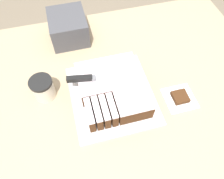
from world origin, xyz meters
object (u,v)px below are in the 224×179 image
object	(u,v)px
cake_board	(112,95)
brownie	(180,97)
cake	(113,88)
knife	(88,78)
coffee_cup	(43,88)
storage_box	(68,27)

from	to	relation	value
cake_board	brownie	distance (m)	0.30
cake	knife	bearing A→B (deg)	155.26
cake_board	coffee_cup	size ratio (longest dim) A/B	3.86
storage_box	cake	bearing A→B (deg)	-72.88
cake	brownie	size ratio (longest dim) A/B	4.71
knife	coffee_cup	distance (m)	0.20
cake_board	storage_box	xyz separation A→B (m)	(-0.12, 0.42, 0.06)
knife	storage_box	size ratio (longest dim) A/B	1.39
coffee_cup	storage_box	distance (m)	0.38
knife	coffee_cup	world-z (taller)	knife
cake	cake_board	bearing A→B (deg)	-130.18
brownie	cake	bearing A→B (deg)	160.69
cake_board	cake	world-z (taller)	cake
cake_board	brownie	xyz separation A→B (m)	(0.28, -0.09, 0.01)
coffee_cup	cake	bearing A→B (deg)	-14.30
coffee_cup	storage_box	size ratio (longest dim) A/B	0.48
brownie	storage_box	world-z (taller)	storage_box
cake	brownie	xyz separation A→B (m)	(0.28, -0.10, -0.03)
cake_board	coffee_cup	bearing A→B (deg)	164.68
cake	storage_box	bearing A→B (deg)	107.12
cake	brownie	bearing A→B (deg)	-19.31
storage_box	brownie	bearing A→B (deg)	-51.46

